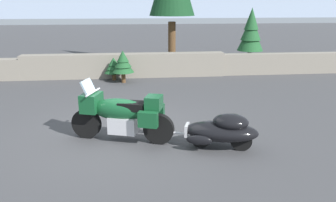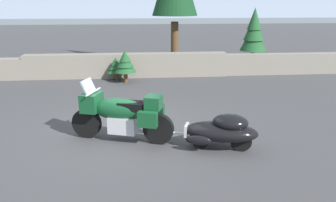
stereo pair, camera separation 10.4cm
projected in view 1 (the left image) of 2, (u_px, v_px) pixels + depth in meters
ground_plane at (122, 134)px, 8.03m from camera, size 80.00×80.00×0.00m
stone_guard_wall at (113, 67)px, 13.94m from camera, size 24.00×0.58×0.94m
touring_motorcycle at (121, 113)px, 7.52m from camera, size 2.24×1.17×1.33m
car_shaped_trailer at (222, 130)px, 7.15m from camera, size 2.20×1.14×0.76m
pine_tree_secondary at (251, 32)px, 15.00m from camera, size 1.12×1.12×2.70m
pine_sapling_near at (114, 66)px, 13.40m from camera, size 0.74×0.74×0.88m
pine_sapling_farther at (123, 63)px, 12.95m from camera, size 0.81×0.81×1.20m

